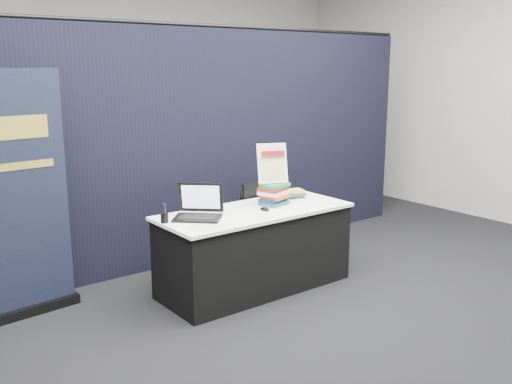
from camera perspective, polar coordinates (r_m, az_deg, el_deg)
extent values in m
plane|color=black|center=(5.00, 3.80, -11.38)|extent=(8.00, 8.00, 0.00)
cube|color=#AAA7A1|center=(8.02, -15.54, 10.10)|extent=(8.00, 0.02, 3.50)
cube|color=black|center=(5.93, -6.32, 4.44)|extent=(6.00, 0.08, 2.40)
cube|color=black|center=(5.27, -0.11, -5.90)|extent=(1.76, 0.71, 0.72)
cube|color=white|center=(5.16, -0.11, -1.95)|extent=(1.80, 0.75, 0.03)
cube|color=black|center=(4.86, -5.88, -2.62)|extent=(0.47, 0.47, 0.02)
cube|color=black|center=(4.94, -6.76, -0.66)|extent=(0.33, 0.32, 0.27)
cube|color=white|center=(4.94, -6.71, -0.67)|extent=(0.27, 0.26, 0.21)
ellipsoid|color=black|center=(5.13, 0.89, -1.70)|extent=(0.08, 0.11, 0.03)
cube|color=silver|center=(4.70, -5.82, -3.28)|extent=(0.26, 0.19, 0.00)
cube|color=white|center=(4.74, -6.53, -3.17)|extent=(0.32, 0.26, 0.00)
cube|color=silver|center=(4.67, -4.56, -3.34)|extent=(0.33, 0.25, 0.00)
cylinder|color=black|center=(4.79, -9.13, -2.58)|extent=(0.08, 0.08, 0.08)
cube|color=#1C626B|center=(5.36, 1.83, -1.08)|extent=(0.29, 0.24, 0.03)
cube|color=navy|center=(5.35, 1.83, -0.73)|extent=(0.29, 0.24, 0.03)
cube|color=#D3511D|center=(5.34, 1.83, -0.38)|extent=(0.29, 0.24, 0.03)
cube|color=#F3E2C7|center=(5.33, 1.84, -0.03)|extent=(0.29, 0.24, 0.03)
cube|color=maroon|center=(5.33, 1.84, 0.32)|extent=(0.29, 0.24, 0.03)
cube|color=#227F30|center=(5.32, 1.84, 0.68)|extent=(0.29, 0.24, 0.03)
cube|color=#227F30|center=(5.65, 3.76, -0.41)|extent=(0.22, 0.18, 0.03)
cube|color=#424246|center=(5.64, 3.77, -0.14)|extent=(0.22, 0.18, 0.03)
cube|color=#D1BB53|center=(5.64, 3.77, 0.13)|extent=(0.22, 0.18, 0.03)
cube|color=black|center=(5.30, 1.95, 0.98)|extent=(0.18, 0.09, 0.01)
cylinder|color=black|center=(5.30, 0.75, 2.16)|extent=(0.05, 0.09, 0.27)
cylinder|color=black|center=(5.39, 1.99, 2.34)|extent=(0.05, 0.09, 0.27)
cube|color=white|center=(5.30, 1.64, 2.89)|extent=(0.30, 0.21, 0.36)
cube|color=beige|center=(5.30, 1.69, 2.88)|extent=(0.24, 0.17, 0.29)
cube|color=maroon|center=(5.28, 1.72, 3.87)|extent=(0.21, 0.11, 0.05)
cube|color=black|center=(5.18, -21.71, -10.97)|extent=(0.86, 0.18, 0.08)
cube|color=black|center=(4.91, -22.68, -0.48)|extent=(0.80, 0.10, 2.01)
cube|color=gold|center=(4.81, -23.18, 5.91)|extent=(0.55, 0.05, 0.18)
cube|color=gold|center=(4.84, -22.87, 2.38)|extent=(0.60, 0.06, 0.06)
cylinder|color=black|center=(5.45, 0.97, -6.87)|extent=(0.02, 0.02, 0.43)
cylinder|color=black|center=(5.69, 4.02, -6.07)|extent=(0.02, 0.02, 0.43)
cylinder|color=black|center=(5.74, -1.43, -5.86)|extent=(0.02, 0.02, 0.43)
cylinder|color=black|center=(5.96, 1.56, -5.14)|extent=(0.02, 0.02, 0.43)
cube|color=black|center=(5.64, 1.29, -3.70)|extent=(0.45, 0.45, 0.04)
cube|color=black|center=(5.69, 0.10, 0.27)|extent=(0.39, 0.08, 0.15)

